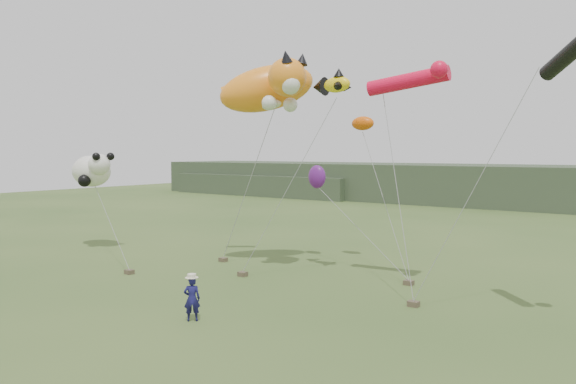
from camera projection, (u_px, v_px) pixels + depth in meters
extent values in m
plane|color=#385123|center=(208.00, 309.00, 19.19)|extent=(120.00, 120.00, 0.00)
cube|color=#2D3D28|center=(529.00, 186.00, 55.28)|extent=(90.00, 12.00, 4.00)
cube|color=#2D3D28|center=(271.00, 185.00, 70.58)|extent=(25.00, 8.00, 2.50)
imported|color=#16144D|center=(192.00, 299.00, 17.76)|extent=(0.61, 0.60, 1.43)
cube|color=brown|center=(223.00, 260.00, 27.43)|extent=(0.37, 0.30, 0.19)
cube|color=brown|center=(243.00, 274.00, 24.20)|extent=(0.37, 0.30, 0.19)
cube|color=brown|center=(413.00, 304.00, 19.46)|extent=(0.37, 0.30, 0.19)
cube|color=brown|center=(129.00, 272.00, 24.64)|extent=(0.37, 0.30, 0.19)
cube|color=brown|center=(409.00, 283.00, 22.60)|extent=(0.37, 0.30, 0.19)
ellipsoid|color=orange|center=(267.00, 88.00, 25.76)|extent=(4.82, 4.77, 3.00)
sphere|color=orange|center=(287.00, 77.00, 23.92)|extent=(1.65, 1.65, 1.65)
cone|color=black|center=(286.00, 57.00, 23.34)|extent=(0.51, 0.63, 0.62)
cone|color=black|center=(302.00, 59.00, 23.97)|extent=(0.51, 0.59, 0.59)
sphere|color=silver|center=(290.00, 85.00, 23.51)|extent=(0.83, 0.83, 0.83)
ellipsoid|color=silver|center=(266.00, 104.00, 25.49)|extent=(1.62, 0.81, 0.50)
sphere|color=silver|center=(269.00, 103.00, 23.88)|extent=(0.64, 0.64, 0.64)
sphere|color=silver|center=(290.00, 105.00, 24.81)|extent=(0.64, 0.64, 0.64)
cylinder|color=orange|center=(238.00, 86.00, 27.73)|extent=(1.71, 1.25, 1.00)
ellipsoid|color=yellow|center=(337.00, 85.00, 23.28)|extent=(1.27, 0.56, 0.70)
cone|color=black|center=(319.00, 87.00, 24.12)|extent=(0.64, 0.81, 0.80)
cone|color=black|center=(339.00, 73.00, 23.19)|extent=(0.44, 0.44, 0.35)
cone|color=black|center=(337.00, 85.00, 22.77)|extent=(0.47, 0.50, 0.35)
cone|color=black|center=(348.00, 87.00, 23.49)|extent=(0.47, 0.50, 0.35)
cylinder|color=black|center=(572.00, 52.00, 16.75)|extent=(2.22, 2.36, 1.40)
cylinder|color=#F20C35|center=(408.00, 81.00, 21.98)|extent=(3.35, 0.86, 1.02)
sphere|color=#F20C35|center=(439.00, 69.00, 20.67)|extent=(0.65, 0.65, 0.65)
ellipsoid|color=white|center=(91.00, 171.00, 31.16)|extent=(2.61, 1.74, 1.74)
sphere|color=white|center=(99.00, 165.00, 30.21)|extent=(1.16, 1.16, 1.16)
sphere|color=black|center=(96.00, 157.00, 29.70)|extent=(0.43, 0.43, 0.43)
sphere|color=black|center=(110.00, 156.00, 30.31)|extent=(0.43, 0.43, 0.43)
sphere|color=black|center=(84.00, 181.00, 30.29)|extent=(0.68, 0.68, 0.68)
sphere|color=black|center=(88.00, 178.00, 31.88)|extent=(0.68, 0.68, 0.68)
ellipsoid|color=#DE5609|center=(363.00, 123.00, 26.79)|extent=(1.14, 0.67, 0.67)
ellipsoid|color=#5D1878|center=(317.00, 177.00, 28.04)|extent=(0.95, 0.63, 1.16)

